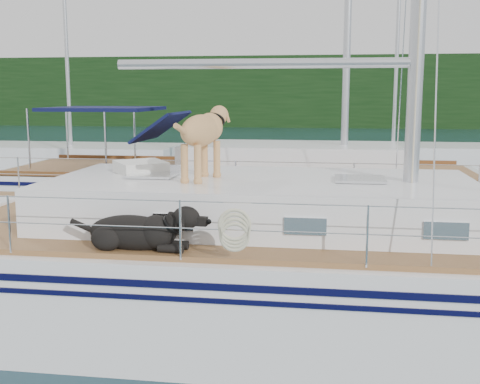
# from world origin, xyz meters

# --- Properties ---
(ground) EXTENTS (120.00, 120.00, 0.00)m
(ground) POSITION_xyz_m (0.00, 0.00, 0.00)
(ground) COLOR black
(ground) RESTS_ON ground
(tree_line) EXTENTS (90.00, 3.00, 6.00)m
(tree_line) POSITION_xyz_m (0.00, 45.00, 3.00)
(tree_line) COLOR black
(tree_line) RESTS_ON ground
(shore_bank) EXTENTS (92.00, 1.00, 1.20)m
(shore_bank) POSITION_xyz_m (0.00, 46.20, 0.60)
(shore_bank) COLOR #595147
(shore_bank) RESTS_ON ground
(main_sailboat) EXTENTS (12.00, 3.82, 14.01)m
(main_sailboat) POSITION_xyz_m (0.09, -0.01, 0.68)
(main_sailboat) COLOR white
(main_sailboat) RESTS_ON ground
(neighbor_sailboat) EXTENTS (11.00, 3.50, 13.30)m
(neighbor_sailboat) POSITION_xyz_m (-0.34, 6.26, 0.63)
(neighbor_sailboat) COLOR white
(neighbor_sailboat) RESTS_ON ground
(bg_boat_west) EXTENTS (8.00, 3.00, 11.65)m
(bg_boat_west) POSITION_xyz_m (-8.00, 14.00, 0.45)
(bg_boat_west) COLOR white
(bg_boat_west) RESTS_ON ground
(bg_boat_center) EXTENTS (7.20, 3.00, 11.65)m
(bg_boat_center) POSITION_xyz_m (4.00, 16.00, 0.45)
(bg_boat_center) COLOR white
(bg_boat_center) RESTS_ON ground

